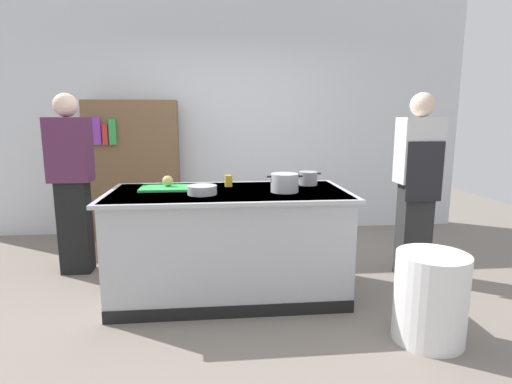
{
  "coord_description": "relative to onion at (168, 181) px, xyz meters",
  "views": [
    {
      "loc": [
        -0.11,
        -3.34,
        1.5
      ],
      "look_at": [
        0.25,
        0.2,
        0.85
      ],
      "focal_mm": 28.76,
      "sensor_mm": 36.0,
      "label": 1
    }
  ],
  "objects": [
    {
      "name": "back_wall",
      "position": [
        0.51,
        1.93,
        0.53
      ],
      "size": [
        6.4,
        0.12,
        3.0
      ],
      "primitive_type": "cube",
      "color": "silver",
      "rests_on": "ground_plane"
    },
    {
      "name": "ground_plane",
      "position": [
        0.51,
        -0.17,
        -0.97
      ],
      "size": [
        10.0,
        10.0,
        0.0
      ],
      "primitive_type": "plane",
      "color": "slate"
    },
    {
      "name": "bookshelf",
      "position": [
        -0.59,
        1.63,
        -0.11
      ],
      "size": [
        1.1,
        0.31,
        1.7
      ],
      "color": "brown",
      "rests_on": "ground_plane"
    },
    {
      "name": "person_guest",
      "position": [
        -0.95,
        0.49,
        -0.05
      ],
      "size": [
        0.38,
        0.24,
        1.72
      ],
      "rotation": [
        0.0,
        0.0,
        -1.25
      ],
      "color": "black",
      "rests_on": "ground_plane"
    },
    {
      "name": "sauce_pan",
      "position": [
        1.23,
        0.06,
        -0.01
      ],
      "size": [
        0.23,
        0.17,
        0.12
      ],
      "color": "#99999E",
      "rests_on": "counter_island"
    },
    {
      "name": "stock_pot",
      "position": [
        0.97,
        -0.26,
        0.01
      ],
      "size": [
        0.29,
        0.23,
        0.15
      ],
      "color": "#B7BABF",
      "rests_on": "counter_island"
    },
    {
      "name": "person_chef",
      "position": [
        2.27,
        0.07,
        -0.05
      ],
      "size": [
        0.38,
        0.25,
        1.72
      ],
      "rotation": [
        0.0,
        0.0,
        1.9
      ],
      "color": "#2C2C2C",
      "rests_on": "ground_plane"
    },
    {
      "name": "juice_cup",
      "position": [
        0.52,
        0.05,
        -0.02
      ],
      "size": [
        0.07,
        0.07,
        0.1
      ],
      "primitive_type": "cylinder",
      "color": "yellow",
      "rests_on": "counter_island"
    },
    {
      "name": "cutting_board",
      "position": [
        -0.02,
        -0.05,
        -0.06
      ],
      "size": [
        0.4,
        0.28,
        0.02
      ],
      "primitive_type": "cube",
      "color": "green",
      "rests_on": "counter_island"
    },
    {
      "name": "counter_island",
      "position": [
        0.51,
        -0.17,
        -0.5
      ],
      "size": [
        1.98,
        0.98,
        0.9
      ],
      "color": "#B7BABF",
      "rests_on": "ground_plane"
    },
    {
      "name": "trash_bin",
      "position": [
        1.83,
        -1.05,
        -0.66
      ],
      "size": [
        0.47,
        0.47,
        0.61
      ],
      "primitive_type": "cylinder",
      "color": "white",
      "rests_on": "ground_plane"
    },
    {
      "name": "onion",
      "position": [
        0.0,
        0.0,
        0.0
      ],
      "size": [
        0.09,
        0.09,
        0.09
      ],
      "primitive_type": "sphere",
      "color": "tan",
      "rests_on": "cutting_board"
    },
    {
      "name": "mixing_bowl",
      "position": [
        0.3,
        -0.3,
        -0.03
      ],
      "size": [
        0.23,
        0.23,
        0.07
      ],
      "primitive_type": "cylinder",
      "color": "#B7BABF",
      "rests_on": "counter_island"
    }
  ]
}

